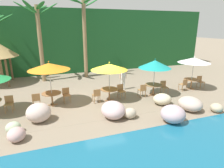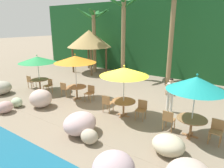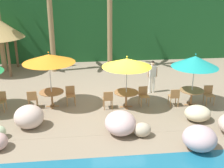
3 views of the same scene
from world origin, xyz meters
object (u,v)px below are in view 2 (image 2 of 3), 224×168
Objects in this scene: umbrella_yellow at (124,72)px; palapa_hut at (89,39)px; dining_table_yellow at (124,103)px; chair_yellow_inland at (107,102)px; dining_table_teal at (192,121)px; palm_tree_third at (173,22)px; waiter_in_white at (170,93)px; dining_table_orange at (77,89)px; chair_teal_inland at (168,119)px; chair_yellow_seaward at (142,108)px; chair_orange_seaward at (90,92)px; umbrella_teal at (196,84)px; palm_tree_nearest at (94,30)px; chair_green_inland at (31,81)px; palm_tree_second at (123,24)px; dining_table_green at (40,81)px; umbrella_green at (37,60)px; umbrella_orange at (75,59)px; chair_orange_inland at (65,88)px; chair_green_seaward at (49,85)px; chair_teal_seaward at (217,130)px.

umbrella_yellow is 9.61m from palapa_hut.
chair_yellow_inland reaches higher than dining_table_yellow.
dining_table_teal is 7.93m from palm_tree_third.
dining_table_orange is at bearing -165.97° from waiter_in_white.
waiter_in_white is at bearing 108.00° from chair_teal_inland.
waiter_in_white is (-0.59, 1.83, 0.47)m from chair_teal_inland.
chair_orange_seaward is at bearing 172.73° from chair_yellow_seaward.
umbrella_teal is 12.14m from palapa_hut.
umbrella_teal is at bearing 0.00° from dining_table_teal.
palm_tree_third reaches higher than umbrella_yellow.
chair_green_inland is at bearing -93.27° from palm_tree_nearest.
dining_table_green is at bearing -114.61° from palm_tree_second.
chair_teal_inland is (8.60, -0.38, -0.10)m from dining_table_green.
chair_orange_seaward is 1.83m from chair_yellow_inland.
umbrella_green is 2.66× the size of chair_teal_inland.
dining_table_yellow is at bearing -0.93° from chair_green_inland.
chair_yellow_seaward is 1.00× the size of chair_teal_inland.
dining_table_orange is (3.05, 0.21, 0.00)m from dining_table_green.
palapa_hut is (-10.35, 6.29, 0.80)m from umbrella_teal.
chair_teal_inland is (2.19, -0.18, -0.10)m from dining_table_yellow.
palapa_hut is at bearing -155.65° from palm_tree_nearest.
palm_tree_second reaches higher than dining_table_green.
chair_yellow_seaward is at bearing 173.12° from umbrella_teal.
umbrella_orange reaches higher than dining_table_green.
chair_green_inland is at bearing -174.35° from dining_table_green.
dining_table_teal is at bearing -50.41° from waiter_in_white.
dining_table_green is 6.59m from umbrella_yellow.
chair_orange_inland is 0.51× the size of waiter_in_white.
chair_orange_inland is 0.79× the size of dining_table_yellow.
dining_table_yellow is 7.20m from palm_tree_third.
chair_yellow_seaward is at bearing -38.72° from palm_tree_nearest.
chair_green_seaward and chair_yellow_inland have the same top height.
dining_table_yellow is 0.20× the size of palm_tree_nearest.
umbrella_green is at bearing 179.75° from chair_yellow_seaward.
waiter_in_white reaches higher than chair_yellow_seaward.
chair_green_seaward is 5.56m from dining_table_yellow.
chair_yellow_inland is at bearing -64.60° from palm_tree_second.
chair_green_inland is at bearing -175.65° from umbrella_orange.
palm_tree_third is 3.94× the size of waiter_in_white.
umbrella_orange is 0.39× the size of palm_tree_third.
chair_yellow_inland is 0.35× the size of umbrella_teal.
chair_orange_inland is 8.10m from chair_teal_seaward.
umbrella_green is at bearing -136.43° from palm_tree_third.
dining_table_green is at bearing 179.75° from chair_yellow_seaward.
dining_table_green is 6.47m from palapa_hut.
palm_tree_nearest is 1.41× the size of palapa_hut.
chair_orange_seaward is 1.00× the size of chair_teal_inland.
umbrella_yellow is 2.19× the size of dining_table_yellow.
chair_orange_inland is (-1.68, -0.32, 0.00)m from chair_orange_seaward.
umbrella_yellow is 2.71m from chair_teal_inland.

